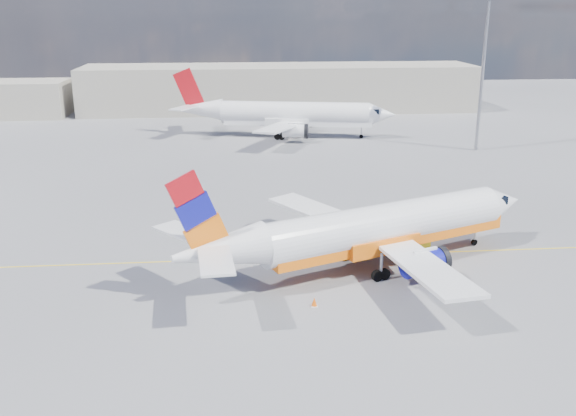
{
  "coord_description": "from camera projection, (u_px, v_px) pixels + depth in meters",
  "views": [
    {
      "loc": [
        -4.25,
        -41.77,
        18.08
      ],
      "look_at": [
        -0.02,
        4.31,
        3.5
      ],
      "focal_mm": 40.0,
      "sensor_mm": 36.0,
      "label": 1
    }
  ],
  "objects": [
    {
      "name": "taxi_line",
      "position": [
        290.0,
        257.0,
        48.32
      ],
      "size": [
        70.0,
        0.15,
        0.01
      ],
      "primitive_type": "cube",
      "color": "yellow",
      "rests_on": "ground"
    },
    {
      "name": "traffic_cone",
      "position": [
        314.0,
        302.0,
        40.38
      ],
      "size": [
        0.42,
        0.42,
        0.59
      ],
      "color": "white",
      "rests_on": "ground"
    },
    {
      "name": "terminal_main",
      "position": [
        280.0,
        88.0,
        115.94
      ],
      "size": [
        70.0,
        14.0,
        8.0
      ],
      "primitive_type": "cube",
      "color": "#A9A291",
      "rests_on": "ground"
    },
    {
      "name": "second_jet",
      "position": [
        288.0,
        114.0,
        92.08
      ],
      "size": [
        32.21,
        24.89,
        9.72
      ],
      "rotation": [
        0.0,
        0.0,
        -0.19
      ],
      "color": "white",
      "rests_on": "ground"
    },
    {
      "name": "ground",
      "position": [
        294.0,
        273.0,
        45.48
      ],
      "size": [
        240.0,
        240.0,
        0.0
      ],
      "primitive_type": "plane",
      "color": "#5E5E63",
      "rests_on": "ground"
    },
    {
      "name": "main_jet",
      "position": [
        374.0,
        229.0,
        45.57
      ],
      "size": [
        29.05,
        21.91,
        8.92
      ],
      "rotation": [
        0.0,
        0.0,
        0.4
      ],
      "color": "white",
      "rests_on": "ground"
    },
    {
      "name": "floodlight_mast",
      "position": [
        484.0,
        57.0,
        80.76
      ],
      "size": [
        1.46,
        1.46,
        19.99
      ],
      "color": "#97979F",
      "rests_on": "ground"
    },
    {
      "name": "gse_tug",
      "position": [
        411.0,
        245.0,
        48.46
      ],
      "size": [
        2.73,
        2.14,
        1.74
      ],
      "rotation": [
        0.0,
        0.0,
        0.3
      ],
      "color": "black",
      "rests_on": "ground"
    }
  ]
}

